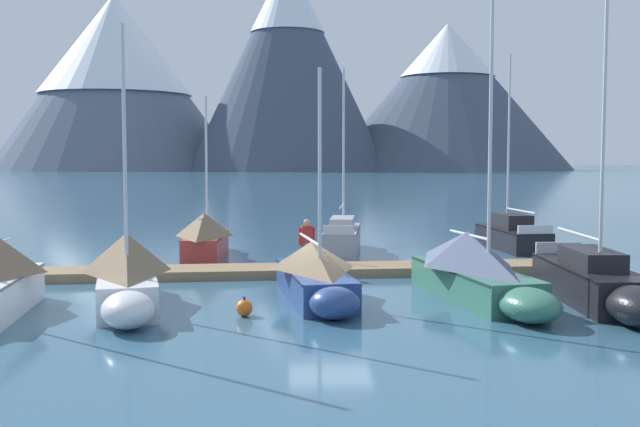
{
  "coord_description": "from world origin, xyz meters",
  "views": [
    {
      "loc": [
        -1.48,
        -22.72,
        4.14
      ],
      "look_at": [
        0.0,
        6.0,
        2.0
      ],
      "focal_mm": 42.95,
      "sensor_mm": 36.0,
      "label": 1
    }
  ],
  "objects_px": {
    "sailboat_mid_dock_port": "(206,236)",
    "person_on_dock": "(307,240)",
    "sailboat_second_berth": "(127,274)",
    "sailboat_end_of_dock": "(597,283)",
    "sailboat_last_slip": "(508,234)",
    "sailboat_mid_dock_starboard": "(315,273)",
    "mooring_buoy_inner_mooring": "(244,308)",
    "sailboat_outer_slip": "(476,269)",
    "sailboat_far_berth": "(343,237)"
  },
  "relations": [
    {
      "from": "sailboat_end_of_dock",
      "to": "sailboat_last_slip",
      "type": "height_order",
      "value": "sailboat_end_of_dock"
    },
    {
      "from": "sailboat_end_of_dock",
      "to": "sailboat_last_slip",
      "type": "relative_size",
      "value": 1.08
    },
    {
      "from": "person_on_dock",
      "to": "sailboat_outer_slip",
      "type": "bearing_deg",
      "value": -44.64
    },
    {
      "from": "sailboat_mid_dock_starboard",
      "to": "sailboat_last_slip",
      "type": "bearing_deg",
      "value": 52.76
    },
    {
      "from": "sailboat_outer_slip",
      "to": "mooring_buoy_inner_mooring",
      "type": "bearing_deg",
      "value": -163.76
    },
    {
      "from": "person_on_dock",
      "to": "mooring_buoy_inner_mooring",
      "type": "relative_size",
      "value": 3.28
    },
    {
      "from": "sailboat_second_berth",
      "to": "sailboat_end_of_dock",
      "type": "relative_size",
      "value": 0.8
    },
    {
      "from": "sailboat_end_of_dock",
      "to": "person_on_dock",
      "type": "distance_m",
      "value": 9.75
    },
    {
      "from": "sailboat_second_berth",
      "to": "sailboat_outer_slip",
      "type": "relative_size",
      "value": 0.82
    },
    {
      "from": "sailboat_second_berth",
      "to": "sailboat_mid_dock_port",
      "type": "height_order",
      "value": "sailboat_second_berth"
    },
    {
      "from": "sailboat_second_berth",
      "to": "person_on_dock",
      "type": "bearing_deg",
      "value": 45.93
    },
    {
      "from": "sailboat_mid_dock_starboard",
      "to": "sailboat_last_slip",
      "type": "relative_size",
      "value": 0.75
    },
    {
      "from": "sailboat_second_berth",
      "to": "sailboat_far_berth",
      "type": "distance_m",
      "value": 13.64
    },
    {
      "from": "sailboat_mid_dock_port",
      "to": "sailboat_far_berth",
      "type": "relative_size",
      "value": 0.83
    },
    {
      "from": "sailboat_mid_dock_starboard",
      "to": "mooring_buoy_inner_mooring",
      "type": "height_order",
      "value": "sailboat_mid_dock_starboard"
    },
    {
      "from": "sailboat_second_berth",
      "to": "mooring_buoy_inner_mooring",
      "type": "xyz_separation_m",
      "value": [
        3.27,
        -1.32,
        -0.72
      ]
    },
    {
      "from": "sailboat_mid_dock_starboard",
      "to": "sailboat_outer_slip",
      "type": "height_order",
      "value": "sailboat_outer_slip"
    },
    {
      "from": "sailboat_second_berth",
      "to": "sailboat_last_slip",
      "type": "relative_size",
      "value": 0.87
    },
    {
      "from": "sailboat_outer_slip",
      "to": "sailboat_last_slip",
      "type": "height_order",
      "value": "sailboat_outer_slip"
    },
    {
      "from": "sailboat_far_berth",
      "to": "sailboat_last_slip",
      "type": "height_order",
      "value": "sailboat_last_slip"
    },
    {
      "from": "mooring_buoy_inner_mooring",
      "to": "person_on_dock",
      "type": "bearing_deg",
      "value": 74.34
    },
    {
      "from": "sailboat_second_berth",
      "to": "sailboat_end_of_dock",
      "type": "bearing_deg",
      "value": -1.86
    },
    {
      "from": "sailboat_mid_dock_starboard",
      "to": "person_on_dock",
      "type": "xyz_separation_m",
      "value": [
        -0.09,
        4.44,
        0.47
      ]
    },
    {
      "from": "sailboat_mid_dock_port",
      "to": "mooring_buoy_inner_mooring",
      "type": "distance_m",
      "value": 12.13
    },
    {
      "from": "sailboat_second_berth",
      "to": "person_on_dock",
      "type": "height_order",
      "value": "sailboat_second_berth"
    },
    {
      "from": "sailboat_end_of_dock",
      "to": "sailboat_last_slip",
      "type": "distance_m",
      "value": 13.68
    },
    {
      "from": "sailboat_mid_dock_starboard",
      "to": "sailboat_last_slip",
      "type": "xyz_separation_m",
      "value": [
        9.36,
        12.32,
        -0.17
      ]
    },
    {
      "from": "sailboat_far_berth",
      "to": "sailboat_last_slip",
      "type": "bearing_deg",
      "value": 10.37
    },
    {
      "from": "sailboat_outer_slip",
      "to": "sailboat_second_berth",
      "type": "bearing_deg",
      "value": -176.5
    },
    {
      "from": "sailboat_mid_dock_starboard",
      "to": "sailboat_outer_slip",
      "type": "bearing_deg",
      "value": -2.99
    },
    {
      "from": "sailboat_far_berth",
      "to": "sailboat_last_slip",
      "type": "distance_m",
      "value": 7.8
    },
    {
      "from": "sailboat_end_of_dock",
      "to": "sailboat_mid_dock_port",
      "type": "bearing_deg",
      "value": 137.06
    },
    {
      "from": "sailboat_outer_slip",
      "to": "sailboat_far_berth",
      "type": "bearing_deg",
      "value": 104.89
    },
    {
      "from": "sailboat_last_slip",
      "to": "sailboat_mid_dock_starboard",
      "type": "bearing_deg",
      "value": -127.24
    },
    {
      "from": "sailboat_mid_dock_starboard",
      "to": "sailboat_outer_slip",
      "type": "xyz_separation_m",
      "value": [
        4.65,
        -0.24,
        0.11
      ]
    },
    {
      "from": "sailboat_second_berth",
      "to": "sailboat_outer_slip",
      "type": "distance_m",
      "value": 9.88
    },
    {
      "from": "sailboat_last_slip",
      "to": "mooring_buoy_inner_mooring",
      "type": "height_order",
      "value": "sailboat_last_slip"
    },
    {
      "from": "sailboat_mid_dock_port",
      "to": "sailboat_mid_dock_starboard",
      "type": "height_order",
      "value": "sailboat_mid_dock_port"
    },
    {
      "from": "sailboat_outer_slip",
      "to": "person_on_dock",
      "type": "xyz_separation_m",
      "value": [
        -4.74,
        4.68,
        0.35
      ]
    },
    {
      "from": "sailboat_second_berth",
      "to": "person_on_dock",
      "type": "xyz_separation_m",
      "value": [
        5.12,
        5.29,
        0.32
      ]
    },
    {
      "from": "sailboat_mid_dock_starboard",
      "to": "sailboat_mid_dock_port",
      "type": "bearing_deg",
      "value": 112.6
    },
    {
      "from": "sailboat_end_of_dock",
      "to": "mooring_buoy_inner_mooring",
      "type": "bearing_deg",
      "value": -174.75
    },
    {
      "from": "sailboat_second_berth",
      "to": "sailboat_mid_dock_starboard",
      "type": "bearing_deg",
      "value": 9.24
    },
    {
      "from": "sailboat_far_berth",
      "to": "sailboat_outer_slip",
      "type": "height_order",
      "value": "sailboat_outer_slip"
    },
    {
      "from": "sailboat_mid_dock_port",
      "to": "person_on_dock",
      "type": "distance_m",
      "value": 6.65
    },
    {
      "from": "sailboat_outer_slip",
      "to": "sailboat_end_of_dock",
      "type": "height_order",
      "value": "sailboat_end_of_dock"
    },
    {
      "from": "sailboat_outer_slip",
      "to": "sailboat_mid_dock_port",
      "type": "bearing_deg",
      "value": 131.07
    },
    {
      "from": "sailboat_far_berth",
      "to": "sailboat_outer_slip",
      "type": "relative_size",
      "value": 0.86
    },
    {
      "from": "sailboat_mid_dock_port",
      "to": "sailboat_outer_slip",
      "type": "xyz_separation_m",
      "value": [
        8.72,
        -10.0,
        0.04
      ]
    },
    {
      "from": "person_on_dock",
      "to": "mooring_buoy_inner_mooring",
      "type": "xyz_separation_m",
      "value": [
        -1.85,
        -6.6,
        -1.04
      ]
    }
  ]
}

